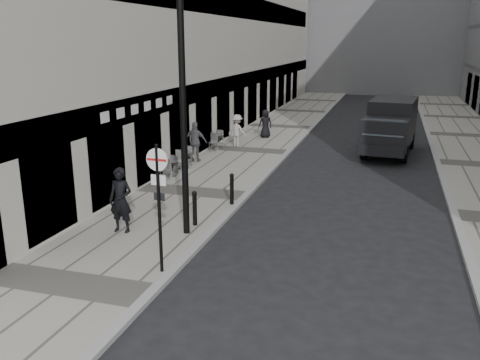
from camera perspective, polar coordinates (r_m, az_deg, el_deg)
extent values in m
cube|color=gray|center=(25.79, 0.97, 3.30)|extent=(4.00, 60.00, 0.12)
imported|color=black|center=(14.90, -13.25, -2.23)|extent=(0.71, 0.48, 1.90)
cylinder|color=black|center=(11.96, -9.05, -3.33)|extent=(0.08, 0.08, 3.11)
cylinder|color=white|center=(11.63, -9.30, 2.27)|extent=(0.53, 0.06, 0.53)
cube|color=#B21414|center=(11.61, -9.34, 2.25)|extent=(0.49, 0.04, 0.05)
cube|color=white|center=(11.78, -9.13, -0.01)|extent=(0.37, 0.05, 0.25)
cylinder|color=black|center=(13.94, -6.39, 7.26)|extent=(0.18, 0.18, 6.81)
cylinder|color=black|center=(15.21, -5.10, -3.30)|extent=(0.13, 0.13, 0.99)
cylinder|color=black|center=(17.08, -0.93, -1.12)|extent=(0.13, 0.13, 1.00)
cylinder|color=black|center=(24.78, 13.77, 3.19)|extent=(0.38, 0.85, 0.83)
cylinder|color=black|center=(24.58, 17.96, 2.77)|extent=(0.38, 0.85, 0.83)
cylinder|color=black|center=(28.20, 14.95, 4.56)|extent=(0.38, 0.85, 0.83)
cylinder|color=black|center=(28.02, 18.64, 4.20)|extent=(0.38, 0.85, 0.83)
cube|color=black|center=(27.09, 16.78, 6.55)|extent=(2.46, 3.92, 2.07)
cube|color=black|center=(24.39, 15.98, 4.95)|extent=(2.26, 2.07, 1.45)
cube|color=#1E2328|center=(23.57, 15.81, 5.63)|extent=(1.84, 0.55, 0.76)
imported|color=black|center=(32.09, 15.06, 5.97)|extent=(1.98, 1.04, 0.99)
imported|color=#57565B|center=(32.00, 15.13, 7.03)|extent=(1.03, 0.88, 1.87)
imported|color=#57565B|center=(23.12, -5.02, 4.28)|extent=(1.09, 0.51, 1.83)
imported|color=#B9B3AA|center=(26.45, -0.33, 5.57)|extent=(1.21, 0.91, 1.66)
imported|color=black|center=(28.96, 2.86, 6.34)|extent=(0.92, 0.83, 1.59)
cylinder|color=#BDBDBF|center=(22.09, -6.25, 1.33)|extent=(0.45, 0.45, 0.03)
cylinder|color=#BDBDBF|center=(22.00, -6.28, 2.27)|extent=(0.06, 0.06, 0.75)
cylinder|color=#BDBDBF|center=(21.92, -6.31, 3.22)|extent=(0.71, 0.71, 0.03)
cylinder|color=#A7A7A9|center=(20.83, -7.75, 0.41)|extent=(0.39, 0.39, 0.03)
cylinder|color=#A7A7A9|center=(20.75, -7.78, 1.28)|extent=(0.05, 0.05, 0.66)
cylinder|color=#A7A7A9|center=(20.67, -7.82, 2.17)|extent=(0.62, 0.62, 0.03)
cylinder|color=#ADADB0|center=(26.02, -2.57, 3.56)|extent=(0.44, 0.44, 0.03)
cylinder|color=#ADADB0|center=(25.95, -2.58, 4.34)|extent=(0.06, 0.06, 0.73)
cylinder|color=#ADADB0|center=(25.88, -2.59, 5.14)|extent=(0.69, 0.69, 0.03)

